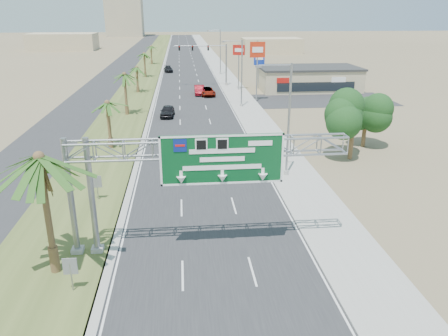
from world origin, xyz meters
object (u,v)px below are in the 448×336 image
at_px(store_building, 308,79).
at_px(pole_sign_red_near, 257,54).
at_px(pole_sign_red_far, 239,54).
at_px(sign_gantry, 195,157).
at_px(car_far, 168,69).
at_px(car_right_lane, 207,92).
at_px(signal_mast, 216,61).
at_px(car_left_lane, 167,111).
at_px(palm_near, 39,158).
at_px(car_mid_lane, 199,90).
at_px(pole_sign_blue, 259,59).

xyz_separation_m(store_building, pole_sign_red_near, (-11.50, -10.12, 5.65)).
bearing_deg(pole_sign_red_far, store_building, -4.37).
height_order(pole_sign_red_near, pole_sign_red_far, pole_sign_red_near).
height_order(sign_gantry, car_far, sign_gantry).
bearing_deg(car_right_lane, sign_gantry, -99.20).
bearing_deg(store_building, car_far, 134.03).
distance_m(signal_mast, car_right_lane, 11.20).
relative_size(car_left_lane, car_far, 0.97).
height_order(palm_near, car_right_lane, palm_near).
height_order(signal_mast, car_mid_lane, signal_mast).
bearing_deg(pole_sign_blue, car_left_lane, -127.68).
bearing_deg(car_mid_lane, pole_sign_red_far, 27.73).
bearing_deg(store_building, pole_sign_blue, 166.95).
relative_size(palm_near, pole_sign_blue, 1.10).
bearing_deg(car_right_lane, car_mid_lane, 132.35).
xyz_separation_m(palm_near, pole_sign_red_far, (18.20, 58.99, -0.31)).
relative_size(sign_gantry, palm_near, 2.01).
distance_m(signal_mast, pole_sign_red_near, 17.18).
distance_m(store_building, pole_sign_blue, 9.92).
relative_size(palm_near, car_mid_lane, 1.70).
bearing_deg(car_far, pole_sign_red_near, -75.36).
distance_m(car_far, pole_sign_blue, 31.36).
bearing_deg(palm_near, car_mid_lane, 79.00).
height_order(sign_gantry, pole_sign_blue, pole_sign_blue).
relative_size(store_building, car_left_lane, 3.99).
bearing_deg(car_left_lane, pole_sign_red_far, 62.15).
bearing_deg(sign_gantry, store_building, 67.64).
bearing_deg(car_mid_lane, car_far, 101.38).
xyz_separation_m(pole_sign_blue, pole_sign_red_far, (-4.00, -1.09, 1.00)).
bearing_deg(pole_sign_red_near, pole_sign_red_far, 97.67).
height_order(sign_gantry, pole_sign_red_far, pole_sign_red_far).
bearing_deg(pole_sign_red_near, car_mid_lane, 141.45).
height_order(car_mid_lane, pole_sign_red_far, pole_sign_red_far).
distance_m(signal_mast, store_building, 18.08).
relative_size(car_right_lane, car_far, 1.11).
distance_m(palm_near, car_far, 85.90).
bearing_deg(signal_mast, car_left_lane, -109.23).
distance_m(palm_near, car_right_lane, 55.50).
bearing_deg(car_far, signal_mast, -72.80).
height_order(palm_near, car_mid_lane, palm_near).
distance_m(pole_sign_red_near, pole_sign_blue, 12.62).
distance_m(car_left_lane, car_mid_lane, 17.46).
bearing_deg(palm_near, store_building, 61.72).
xyz_separation_m(store_building, car_right_lane, (-19.17, -4.17, -1.28)).
bearing_deg(pole_sign_red_near, signal_mast, 108.31).
bearing_deg(pole_sign_red_far, palm_near, -107.15).
bearing_deg(palm_near, pole_sign_blue, 69.72).
bearing_deg(car_right_lane, car_left_lane, -118.00).
xyz_separation_m(palm_near, pole_sign_red_near, (19.70, 47.88, 0.72)).
bearing_deg(car_right_lane, pole_sign_blue, 26.68).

